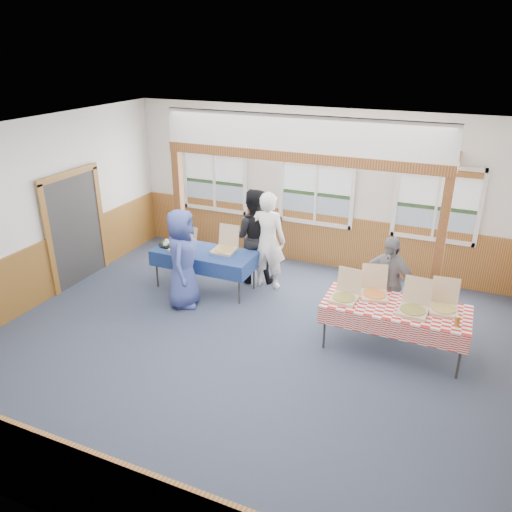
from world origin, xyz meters
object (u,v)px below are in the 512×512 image
at_px(woman_black, 253,236).
at_px(man_blue, 182,259).
at_px(person_grey, 387,283).
at_px(table_right, 396,309).
at_px(table_left, 204,254).
at_px(woman_white, 268,241).

bearing_deg(woman_black, man_blue, 43.38).
bearing_deg(person_grey, table_right, -51.62).
bearing_deg(table_left, person_grey, -25.84).
bearing_deg(table_left, woman_white, 2.95).
relative_size(table_right, woman_white, 1.13).
relative_size(woman_black, person_grey, 1.15).
xyz_separation_m(man_blue, person_grey, (3.40, 0.61, -0.09)).
bearing_deg(table_right, person_grey, 112.20).
bearing_deg(woman_white, table_left, 23.46).
height_order(table_left, woman_black, woman_black).
xyz_separation_m(table_right, man_blue, (-3.63, -0.01, 0.18)).
distance_m(table_right, man_blue, 3.64).
distance_m(table_right, woman_black, 3.24).
distance_m(table_left, man_blue, 0.74).
distance_m(woman_black, person_grey, 2.80).
bearing_deg(man_blue, woman_black, -45.51).
height_order(woman_black, person_grey, woman_black).
bearing_deg(woman_white, man_blue, 45.59).
distance_m(man_blue, person_grey, 3.45).
bearing_deg(woman_white, woman_black, -25.96).
xyz_separation_m(table_right, woman_white, (-2.55, 1.25, 0.23)).
relative_size(table_right, woman_black, 1.15).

